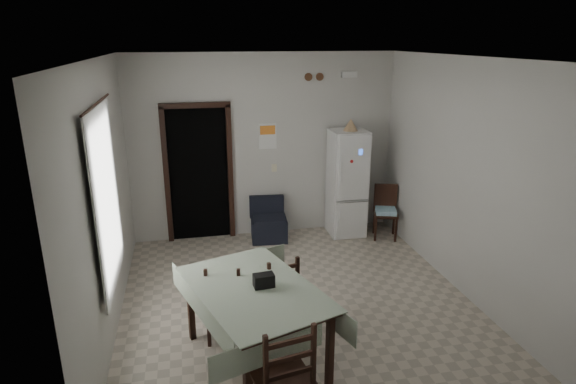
% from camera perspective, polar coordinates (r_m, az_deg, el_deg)
% --- Properties ---
extents(ground, '(4.50, 4.50, 0.00)m').
position_cam_1_polar(ground, '(6.11, 1.02, -12.66)').
color(ground, '#ADA08D').
rests_on(ground, ground).
extents(ceiling, '(4.20, 4.50, 0.02)m').
position_cam_1_polar(ceiling, '(5.27, 1.20, 15.64)').
color(ceiling, white).
rests_on(ceiling, ground).
extents(wall_back, '(4.20, 0.02, 2.90)m').
position_cam_1_polar(wall_back, '(7.65, -2.80, 5.37)').
color(wall_back, beige).
rests_on(wall_back, ground).
extents(wall_front, '(4.20, 0.02, 2.90)m').
position_cam_1_polar(wall_front, '(3.53, 9.69, -10.37)').
color(wall_front, beige).
rests_on(wall_front, ground).
extents(wall_left, '(0.02, 4.50, 2.90)m').
position_cam_1_polar(wall_left, '(5.45, -20.91, -1.02)').
color(wall_left, beige).
rests_on(wall_left, ground).
extents(wall_right, '(0.02, 4.50, 2.90)m').
position_cam_1_polar(wall_right, '(6.32, 19.96, 1.61)').
color(wall_right, beige).
rests_on(wall_right, ground).
extents(doorway, '(1.06, 0.52, 2.22)m').
position_cam_1_polar(doorway, '(7.85, -10.59, 2.47)').
color(doorway, black).
rests_on(doorway, ground).
extents(window_recess, '(0.10, 1.20, 1.60)m').
position_cam_1_polar(window_recess, '(5.24, -21.86, -0.72)').
color(window_recess, silver).
rests_on(window_recess, ground).
extents(curtain, '(0.02, 1.45, 1.85)m').
position_cam_1_polar(curtain, '(5.22, -20.68, -0.64)').
color(curtain, silver).
rests_on(curtain, ground).
extents(curtain_rod, '(0.02, 1.60, 0.02)m').
position_cam_1_polar(curtain_rod, '(5.02, -21.76, 9.70)').
color(curtain_rod, black).
rests_on(curtain_rod, ground).
extents(calendar, '(0.28, 0.02, 0.40)m').
position_cam_1_polar(calendar, '(7.61, -2.43, 6.62)').
color(calendar, white).
rests_on(calendar, ground).
extents(calendar_image, '(0.24, 0.01, 0.14)m').
position_cam_1_polar(calendar_image, '(7.59, -2.43, 7.35)').
color(calendar_image, orange).
rests_on(calendar_image, ground).
extents(light_switch, '(0.08, 0.02, 0.12)m').
position_cam_1_polar(light_switch, '(7.75, -1.65, 2.88)').
color(light_switch, beige).
rests_on(light_switch, ground).
extents(vent_left, '(0.12, 0.03, 0.12)m').
position_cam_1_polar(vent_left, '(7.62, 2.44, 13.47)').
color(vent_left, brown).
rests_on(vent_left, ground).
extents(vent_right, '(0.12, 0.03, 0.12)m').
position_cam_1_polar(vent_right, '(7.67, 3.77, 13.47)').
color(vent_right, brown).
rests_on(vent_right, ground).
extents(emergency_light, '(0.25, 0.07, 0.09)m').
position_cam_1_polar(emergency_light, '(7.79, 7.26, 13.66)').
color(emergency_light, white).
rests_on(emergency_light, ground).
extents(fridge, '(0.57, 0.57, 1.72)m').
position_cam_1_polar(fridge, '(7.81, 6.99, 1.04)').
color(fridge, white).
rests_on(fridge, ground).
extents(tan_cone, '(0.25, 0.25, 0.19)m').
position_cam_1_polar(tan_cone, '(7.58, 7.45, 7.91)').
color(tan_cone, tan).
rests_on(tan_cone, fridge).
extents(navy_seat, '(0.60, 0.59, 0.67)m').
position_cam_1_polar(navy_seat, '(7.67, -2.28, -3.29)').
color(navy_seat, black).
rests_on(navy_seat, ground).
extents(corner_chair, '(0.47, 0.47, 0.86)m').
position_cam_1_polar(corner_chair, '(7.86, 11.50, -2.41)').
color(corner_chair, black).
rests_on(corner_chair, ground).
extents(dining_table, '(1.48, 1.83, 0.83)m').
position_cam_1_polar(dining_table, '(4.90, -3.95, -15.47)').
color(dining_table, '#A1B198').
rests_on(dining_table, ground).
extents(black_bag, '(0.21, 0.14, 0.13)m').
position_cam_1_polar(black_bag, '(4.67, -2.89, -10.43)').
color(black_bag, black).
rests_on(black_bag, dining_table).
extents(dining_chair_far_left, '(0.45, 0.45, 0.90)m').
position_cam_1_polar(dining_chair_far_left, '(5.27, -7.44, -12.59)').
color(dining_chair_far_left, black).
rests_on(dining_chair_far_left, ground).
extents(dining_chair_far_right, '(0.46, 0.46, 0.89)m').
position_cam_1_polar(dining_chair_far_right, '(5.40, -1.28, -11.64)').
color(dining_chair_far_right, black).
rests_on(dining_chair_far_right, ground).
extents(dining_chair_near_head, '(0.53, 0.53, 1.06)m').
position_cam_1_polar(dining_chair_near_head, '(4.13, -0.87, -20.69)').
color(dining_chair_near_head, black).
rests_on(dining_chair_near_head, ground).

